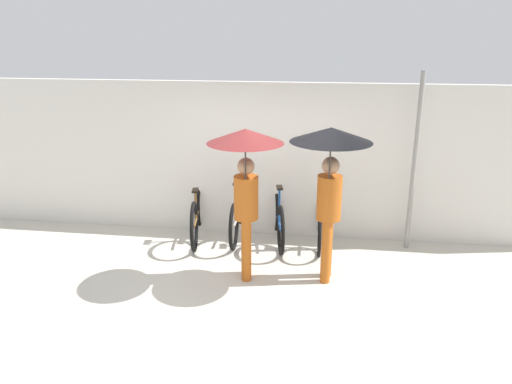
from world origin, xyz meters
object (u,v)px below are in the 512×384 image
object	(u,v)px
parked_bicycle_1	(238,214)
pedestrian_leading	(246,165)
parked_bicycle_3	(320,222)
pedestrian_center	(330,162)
parked_bicycle_2	(278,218)
parked_bicycle_0	(197,214)

from	to	relation	value
parked_bicycle_1	pedestrian_leading	xyz separation A→B (m)	(0.36, -1.46, 1.23)
parked_bicycle_3	pedestrian_center	bearing A→B (deg)	-176.39
parked_bicycle_2	parked_bicycle_3	xyz separation A→B (m)	(0.65, 0.01, -0.04)
parked_bicycle_0	parked_bicycle_2	size ratio (longest dim) A/B	1.06
parked_bicycle_1	parked_bicycle_2	bearing A→B (deg)	-99.46
parked_bicycle_3	pedestrian_leading	world-z (taller)	pedestrian_leading
parked_bicycle_0	pedestrian_leading	size ratio (longest dim) A/B	0.86
parked_bicycle_0	pedestrian_leading	bearing A→B (deg)	-152.41
parked_bicycle_0	parked_bicycle_3	distance (m)	1.96
parked_bicycle_2	pedestrian_leading	xyz separation A→B (m)	(-0.29, -1.37, 1.22)
parked_bicycle_2	pedestrian_center	xyz separation A→B (m)	(0.76, -1.28, 1.26)
parked_bicycle_1	parked_bicycle_3	xyz separation A→B (m)	(1.31, -0.07, -0.04)
parked_bicycle_3	pedestrian_center	size ratio (longest dim) A/B	0.76
parked_bicycle_2	pedestrian_leading	world-z (taller)	pedestrian_leading
parked_bicycle_1	pedestrian_center	world-z (taller)	pedestrian_center
pedestrian_leading	parked_bicycle_1	bearing A→B (deg)	-83.25
pedestrian_leading	pedestrian_center	world-z (taller)	pedestrian_center
parked_bicycle_1	pedestrian_leading	world-z (taller)	pedestrian_leading
parked_bicycle_3	pedestrian_leading	xyz separation A→B (m)	(-0.95, -1.39, 1.26)
parked_bicycle_1	pedestrian_leading	bearing A→B (deg)	-167.94
parked_bicycle_3	pedestrian_leading	distance (m)	2.10
parked_bicycle_1	pedestrian_leading	size ratio (longest dim) A/B	0.82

